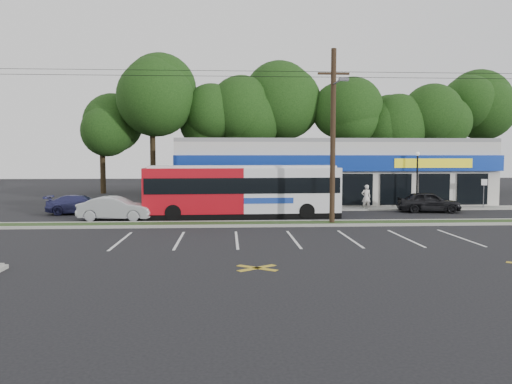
{
  "coord_description": "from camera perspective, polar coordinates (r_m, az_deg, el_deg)",
  "views": [
    {
      "loc": [
        -3.02,
        -27.31,
        3.96
      ],
      "look_at": [
        -1.17,
        5.0,
        1.6
      ],
      "focal_mm": 35.0,
      "sensor_mm": 36.0,
      "label": 1
    }
  ],
  "objects": [
    {
      "name": "ground",
      "position": [
        27.76,
        3.02,
        -4.04
      ],
      "size": [
        120.0,
        120.0,
        0.0
      ],
      "primitive_type": "plane",
      "color": "black",
      "rests_on": "ground"
    },
    {
      "name": "grass_strip",
      "position": [
        28.74,
        2.8,
        -3.64
      ],
      "size": [
        40.0,
        1.6,
        0.12
      ],
      "primitive_type": "cube",
      "color": "#2C3E19",
      "rests_on": "ground"
    },
    {
      "name": "curb_south",
      "position": [
        27.9,
        2.98,
        -3.85
      ],
      "size": [
        40.0,
        0.25,
        0.14
      ],
      "primitive_type": "cube",
      "color": "#9E9E93",
      "rests_on": "ground"
    },
    {
      "name": "curb_north",
      "position": [
        29.57,
        2.62,
        -3.39
      ],
      "size": [
        40.0,
        0.25,
        0.14
      ],
      "primitive_type": "cube",
      "color": "#9E9E93",
      "rests_on": "ground"
    },
    {
      "name": "sidewalk",
      "position": [
        37.39,
        9.14,
        -1.89
      ],
      "size": [
        32.0,
        2.2,
        0.1
      ],
      "primitive_type": "cube",
      "color": "#9E9E93",
      "rests_on": "ground"
    },
    {
      "name": "strip_mall",
      "position": [
        44.08,
        7.88,
        2.43
      ],
      "size": [
        25.0,
        12.55,
        5.3
      ],
      "color": "silver",
      "rests_on": "ground"
    },
    {
      "name": "utility_pole",
      "position": [
        28.87,
        8.49,
        7.01
      ],
      "size": [
        50.0,
        2.77,
        10.0
      ],
      "color": "black",
      "rests_on": "ground"
    },
    {
      "name": "lamp_post",
      "position": [
        38.76,
        17.95,
        2.06
      ],
      "size": [
        0.3,
        0.3,
        4.25
      ],
      "color": "black",
      "rests_on": "ground"
    },
    {
      "name": "sign_post",
      "position": [
        40.69,
        24.61,
        0.4
      ],
      "size": [
        0.45,
        0.1,
        2.23
      ],
      "color": "#59595E",
      "rests_on": "ground"
    },
    {
      "name": "tree_line",
      "position": [
        53.95,
        4.26,
        8.9
      ],
      "size": [
        46.76,
        6.76,
        11.83
      ],
      "color": "black",
      "rests_on": "ground"
    },
    {
      "name": "metrobus",
      "position": [
        31.9,
        -1.56,
        0.23
      ],
      "size": [
        12.52,
        3.18,
        3.34
      ],
      "rotation": [
        0.0,
        0.0,
        0.04
      ],
      "color": "#B10D18",
      "rests_on": "ground"
    },
    {
      "name": "car_dark",
      "position": [
        36.98,
        19.14,
        -1.07
      ],
      "size": [
        4.49,
        2.32,
        1.46
      ],
      "primitive_type": "imported",
      "rotation": [
        0.0,
        0.0,
        1.43
      ],
      "color": "black",
      "rests_on": "ground"
    },
    {
      "name": "car_silver",
      "position": [
        31.75,
        -15.76,
        -1.82
      ],
      "size": [
        4.54,
        1.83,
        1.47
      ],
      "primitive_type": "imported",
      "rotation": [
        0.0,
        0.0,
        1.51
      ],
      "color": "#AFB2B7",
      "rests_on": "ground"
    },
    {
      "name": "car_blue",
      "position": [
        35.88,
        -19.41,
        -1.36
      ],
      "size": [
        4.58,
        2.05,
        1.31
      ],
      "primitive_type": "imported",
      "rotation": [
        0.0,
        0.0,
        1.62
      ],
      "color": "navy",
      "rests_on": "ground"
    },
    {
      "name": "pedestrian_a",
      "position": [
        37.34,
        12.47,
        -0.59
      ],
      "size": [
        0.68,
        0.46,
        1.85
      ],
      "primitive_type": "imported",
      "rotation": [
        0.0,
        0.0,
        3.17
      ],
      "color": "silver",
      "rests_on": "ground"
    },
    {
      "name": "pedestrian_b",
      "position": [
        35.75,
        8.89,
        -0.69
      ],
      "size": [
        1.04,
        0.87,
        1.92
      ],
      "primitive_type": "imported",
      "rotation": [
        0.0,
        0.0,
        2.97
      ],
      "color": "beige",
      "rests_on": "ground"
    }
  ]
}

